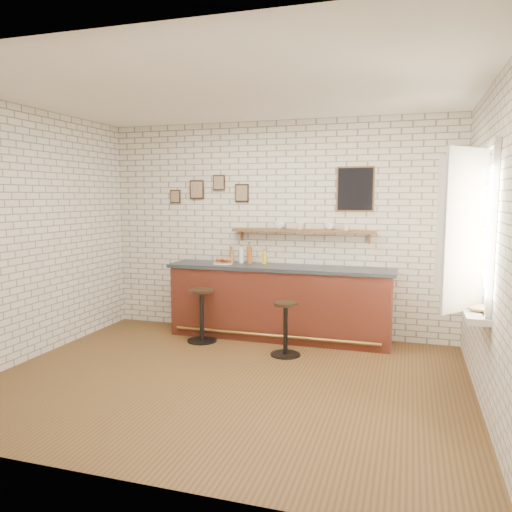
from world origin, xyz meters
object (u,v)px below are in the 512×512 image
Objects in this scene: shelf_cup_a at (280,225)px; book_lower at (472,308)px; bar_counter at (279,302)px; ciabatta_sandwich at (224,260)px; bitters_bottle_amber at (249,255)px; book_upper at (472,306)px; shelf_cup_b at (300,226)px; shelf_cup_d at (346,227)px; sandwich_plate at (223,263)px; bitters_bottle_brown at (232,256)px; bar_stool_right at (286,327)px; bar_stool_left at (202,313)px; bitters_bottle_white at (241,256)px; condiment_bottle_yellow at (264,258)px; shelf_cup_c at (329,227)px.

shelf_cup_a is 3.03m from book_lower.
bar_counter is 0.98m from ciabatta_sandwich.
bitters_bottle_amber reaches higher than book_upper.
book_upper is at bearing -49.80° from shelf_cup_a.
shelf_cup_b is (1.04, 0.22, 0.48)m from ciabatta_sandwich.
book_upper is (1.38, -1.89, -0.58)m from shelf_cup_d.
bar_counter is 11.07× the size of sandwich_plate.
bar_counter is 14.06× the size of bitters_bottle_brown.
bitters_bottle_brown is 0.94× the size of book_upper.
book_lower is at bearing -26.17° from bar_stool_right.
bitters_bottle_amber is 3.29m from book_upper.
ciabatta_sandwich reaches higher than book_upper.
bar_counter is 1.07m from bar_stool_left.
book_upper reaches higher than bar_stool_left.
ciabatta_sandwich is 2.02× the size of shelf_cup_a.
shelf_cup_a is (-0.05, 0.20, 1.05)m from bar_counter.
book_lower is (2.25, -1.68, 0.43)m from bar_counter.
bar_counter reaches higher than bar_stool_right.
bar_counter is 1.07m from shelf_cup_a.
shelf_cup_d is (0.63, 0.00, -0.00)m from shelf_cup_b.
bitters_bottle_white is at bearing 160.72° from book_lower.
bitters_bottle_white reaches higher than bar_stool_left.
ciabatta_sandwich is 0.38× the size of bar_stool_left.
sandwich_plate is 1.78m from shelf_cup_d.
shelf_cup_d is 2.41m from book_lower.
condiment_bottle_yellow is 1.17m from bar_stool_left.
bitters_bottle_amber reaches higher than bar_stool_left.
shelf_cup_d reaches higher than book_upper.
condiment_bottle_yellow is at bearing 40.49° from bar_stool_left.
bitters_bottle_brown is at bearing 169.13° from bar_counter.
bitters_bottle_brown is 1.64× the size of shelf_cup_a.
shelf_cup_c reaches higher than bar_stool_right.
condiment_bottle_yellow is at bearing 16.74° from ciabatta_sandwich.
ciabatta_sandwich is 0.18m from bitters_bottle_brown.
bitters_bottle_white is at bearing 166.61° from bar_counter.
ciabatta_sandwich is 2.24× the size of shelf_cup_c.
sandwich_plate is at bearing 147.68° from bar_stool_right.
bar_counter is 0.96m from bitters_bottle_brown.
condiment_bottle_yellow is at bearing -174.54° from shelf_cup_a.
sandwich_plate is 2.09× the size of shelf_cup_a.
bitters_bottle_amber is at bearing 124.83° from shelf_cup_b.
condiment_bottle_yellow is at bearing 151.02° from bar_counter.
bar_stool_right is 6.48× the size of shelf_cup_b.
sandwich_plate is at bearing -154.14° from bitters_bottle_amber.
bar_stool_right is at bearing -118.36° from shelf_cup_d.
ciabatta_sandwich reaches higher than bar_counter.
bitters_bottle_brown is (0.06, 0.16, 0.04)m from ciabatta_sandwich.
ciabatta_sandwich reaches higher than sandwich_plate.
bar_counter reaches higher than book_upper.
condiment_bottle_yellow is at bearing 93.36° from shelf_cup_c.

